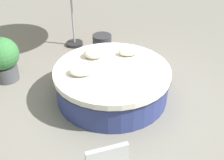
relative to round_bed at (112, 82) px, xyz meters
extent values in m
plane|color=gray|center=(0.00, 0.00, -0.33)|extent=(16.00, 16.00, 0.00)
cylinder|color=navy|center=(0.00, 0.00, -0.07)|extent=(2.17, 2.17, 0.53)
cylinder|color=black|center=(0.00, 0.00, 0.20)|extent=(2.24, 2.24, 0.01)
cylinder|color=silver|center=(0.00, 0.00, 0.26)|extent=(2.23, 2.23, 0.12)
ellipsoid|color=beige|center=(0.41, 0.49, 0.39)|extent=(0.42, 0.28, 0.14)
ellipsoid|color=beige|center=(-0.29, 0.50, 0.40)|extent=(0.41, 0.37, 0.17)
ellipsoid|color=silver|center=(-0.57, -0.10, 0.39)|extent=(0.46, 0.35, 0.14)
cylinder|color=#262628|center=(-0.68, 2.41, -0.29)|extent=(0.44, 0.44, 0.08)
cylinder|color=#99999E|center=(-0.68, 2.41, 0.83)|extent=(0.05, 0.05, 2.32)
cylinder|color=#4C4C51|center=(-2.18, 0.93, -0.16)|extent=(0.50, 0.50, 0.34)
sphere|color=#387A3D|center=(-2.18, 0.93, 0.30)|extent=(0.69, 0.69, 0.69)
cylinder|color=#333338|center=(0.01, 1.86, -0.09)|extent=(0.47, 0.47, 0.49)
camera|label=1|loc=(-0.62, -4.45, 3.05)|focal=44.76mm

